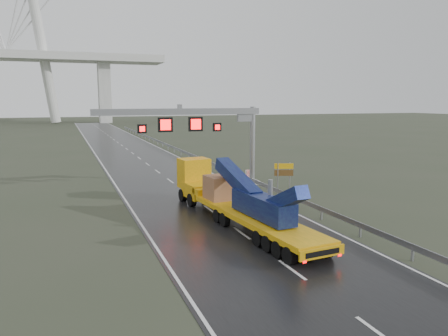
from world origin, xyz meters
name	(u,v)px	position (x,y,z in m)	size (l,w,h in m)	color
ground	(272,256)	(0.00, 0.00, 0.00)	(400.00, 400.00, 0.00)	#323A28
road	(139,158)	(0.00, 40.00, 0.01)	(11.00, 200.00, 0.02)	black
guardrail	(205,160)	(6.10, 30.00, 0.70)	(0.20, 140.00, 1.40)	gray
sign_gantry	(203,125)	(2.10, 17.99, 5.61)	(14.90, 1.20, 7.42)	silver
heavy_haul_truck	(228,195)	(0.49, 7.55, 1.54)	(4.01, 17.01, 3.96)	#FFAD0E
exit_sign_pair	(284,172)	(7.38, 12.69, 1.88)	(1.50, 0.57, 2.68)	gray
striped_barrier	(249,175)	(7.42, 20.00, 0.50)	(0.59, 0.32, 0.99)	red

